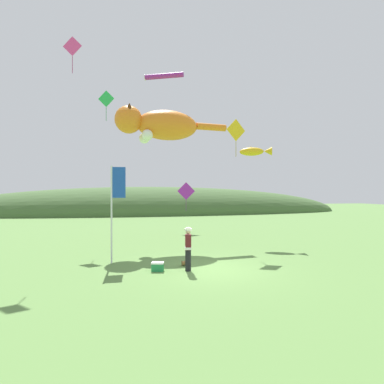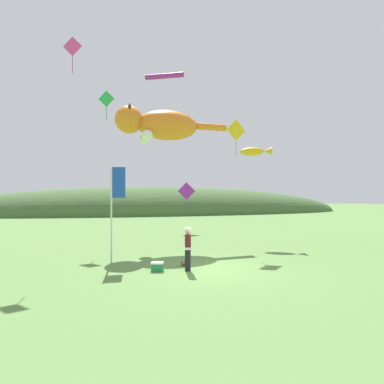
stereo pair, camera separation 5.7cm
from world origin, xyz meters
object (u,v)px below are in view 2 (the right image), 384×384
(picnic_cooler, at_px, (157,267))
(kite_diamond_gold, at_px, (236,130))
(kite_tube_streamer, at_px, (164,76))
(festival_attendant, at_px, (188,248))
(kite_fish_windsock, at_px, (255,151))
(kite_spool, at_px, (183,263))
(festival_banner_pole, at_px, (115,199))
(kite_giant_cat, at_px, (159,125))
(kite_diamond_pink, at_px, (72,47))
(kite_diamond_violet, at_px, (186,191))
(kite_diamond_green, at_px, (106,99))

(picnic_cooler, height_order, kite_diamond_gold, kite_diamond_gold)
(picnic_cooler, xyz_separation_m, kite_tube_streamer, (1.29, 9.39, 11.44))
(festival_attendant, xyz_separation_m, picnic_cooler, (-1.22, 0.24, -0.77))
(kite_fish_windsock, bearing_deg, kite_spool, -136.32)
(kite_tube_streamer, bearing_deg, festival_banner_pole, -111.81)
(kite_giant_cat, height_order, kite_diamond_gold, kite_giant_cat)
(kite_fish_windsock, relative_size, kite_diamond_pink, 1.11)
(kite_tube_streamer, distance_m, kite_diamond_violet, 8.91)
(kite_giant_cat, distance_m, kite_diamond_pink, 6.22)
(picnic_cooler, distance_m, kite_diamond_violet, 12.56)
(festival_banner_pole, height_order, kite_diamond_pink, kite_diamond_pink)
(festival_banner_pole, bearing_deg, festival_attendant, -33.35)
(picnic_cooler, relative_size, kite_tube_streamer, 0.19)
(kite_diamond_gold, bearing_deg, kite_giant_cat, 152.25)
(kite_giant_cat, relative_size, kite_diamond_violet, 3.07)
(kite_giant_cat, xyz_separation_m, kite_fish_windsock, (6.26, -0.35, -1.53))
(kite_spool, xyz_separation_m, kite_fish_windsock, (5.78, 5.52, 5.77))
(festival_banner_pole, bearing_deg, kite_diamond_gold, 20.43)
(festival_banner_pole, relative_size, kite_tube_streamer, 1.56)
(kite_tube_streamer, bearing_deg, festival_attendant, -90.42)
(festival_attendant, xyz_separation_m, kite_diamond_violet, (2.18, 11.92, 2.32))
(kite_diamond_gold, xyz_separation_m, kite_diamond_green, (-7.53, 3.65, 2.45))
(festival_attendant, xyz_separation_m, kite_giant_cat, (-0.52, 6.70, 6.46))
(festival_banner_pole, height_order, kite_diamond_green, kite_diamond_green)
(kite_fish_windsock, relative_size, kite_diamond_green, 1.08)
(kite_fish_windsock, distance_m, kite_diamond_violet, 7.11)
(festival_banner_pole, xyz_separation_m, kite_giant_cat, (2.47, 4.73, 4.52))
(kite_tube_streamer, bearing_deg, kite_diamond_gold, -54.76)
(festival_attendant, bearing_deg, kite_diamond_pink, 139.17)
(festival_banner_pole, bearing_deg, kite_fish_windsock, 26.60)
(festival_banner_pole, distance_m, kite_giant_cat, 6.99)
(festival_banner_pole, bearing_deg, kite_giant_cat, 62.38)
(picnic_cooler, xyz_separation_m, kite_fish_windsock, (6.96, 6.11, 5.70))
(picnic_cooler, height_order, kite_diamond_pink, kite_diamond_pink)
(kite_fish_windsock, xyz_separation_m, kite_tube_streamer, (-5.67, 3.28, 5.74))
(kite_fish_windsock, xyz_separation_m, kite_diamond_green, (-9.56, 1.78, 3.37))
(kite_fish_windsock, height_order, kite_diamond_green, kite_diamond_green)
(kite_diamond_violet, xyz_separation_m, kite_diamond_green, (-6.00, -3.80, 5.97))
(kite_diamond_green, bearing_deg, kite_giant_cat, -23.40)
(kite_giant_cat, xyz_separation_m, kite_diamond_pink, (-4.74, -2.15, 3.40))
(festival_attendant, xyz_separation_m, kite_diamond_green, (-3.82, 8.12, 8.30))
(kite_fish_windsock, height_order, kite_diamond_pink, kite_diamond_pink)
(picnic_cooler, relative_size, kite_diamond_green, 0.28)
(kite_tube_streamer, relative_size, kite_diamond_violet, 1.21)
(festival_attendant, height_order, kite_giant_cat, kite_giant_cat)
(festival_banner_pole, bearing_deg, picnic_cooler, -44.41)
(kite_giant_cat, height_order, kite_diamond_violet, kite_giant_cat)
(kite_diamond_green, bearing_deg, kite_fish_windsock, -10.55)
(kite_spool, bearing_deg, kite_diamond_pink, 144.44)
(kite_fish_windsock, relative_size, kite_tube_streamer, 0.76)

